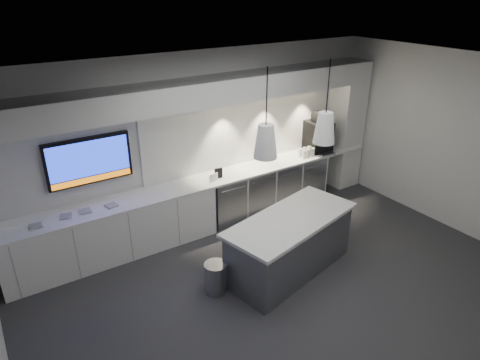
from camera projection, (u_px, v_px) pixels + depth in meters
floor at (289, 289)px, 6.05m from camera, size 7.00×7.00×0.00m
ceiling at (302, 76)px, 4.80m from camera, size 7.00×7.00×0.00m
wall_back at (201, 140)px, 7.33m from camera, size 7.00×0.00×7.00m
wall_right at (456, 144)px, 7.17m from camera, size 0.00×7.00×7.00m
back_counter at (211, 179)px, 7.34m from camera, size 6.80×0.65×0.04m
left_base_cabinets at (114, 231)px, 6.66m from camera, size 3.30×0.63×0.86m
fridge_unit_a at (224, 199)px, 7.66m from camera, size 0.60×0.61×0.85m
fridge_unit_b at (253, 191)px, 7.97m from camera, size 0.60×0.61×0.85m
fridge_unit_c at (280, 183)px, 8.28m from camera, size 0.60×0.61×0.85m
fridge_unit_d at (304, 176)px, 8.59m from camera, size 0.60×0.61×0.85m
backsplash at (258, 126)px, 7.89m from camera, size 4.60×0.03×1.30m
soffit at (208, 91)px, 6.72m from camera, size 6.90×0.60×0.40m
column at (345, 125)px, 8.77m from camera, size 0.55×0.55×2.60m
wall_tv at (89, 161)px, 6.32m from camera, size 1.25×0.07×0.72m
island at (290, 244)px, 6.30m from camera, size 2.25×1.35×0.89m
bin at (216, 278)px, 5.94m from camera, size 0.39×0.39×0.45m
coffee_machine at (318, 135)px, 8.44m from camera, size 0.49×0.65×0.78m
sign_black at (218, 173)px, 7.31m from camera, size 0.14×0.04×0.18m
sign_white at (214, 178)px, 7.19m from camera, size 0.18×0.06×0.14m
cup_cluster at (306, 152)px, 8.24m from camera, size 0.30×0.19×0.16m
tray_a at (36, 226)px, 5.86m from camera, size 0.16×0.16×0.02m
tray_b at (66, 216)px, 6.12m from camera, size 0.19×0.19×0.02m
tray_c at (85, 211)px, 6.26m from camera, size 0.17×0.17×0.02m
tray_d at (111, 205)px, 6.41m from camera, size 0.19×0.19×0.02m
pendant_left at (266, 141)px, 5.33m from camera, size 0.30×0.30×1.13m
pendant_right at (325, 128)px, 5.83m from camera, size 0.30×0.30×1.13m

